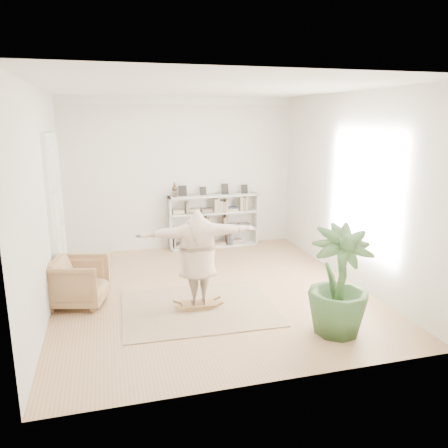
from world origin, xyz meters
name	(u,v)px	position (x,y,z in m)	size (l,w,h in m)	color
floor	(211,291)	(0.00, 0.00, 0.00)	(6.00, 6.00, 0.00)	#9F7B52
room_shell	(180,101)	(0.00, 2.94, 3.51)	(6.00, 6.00, 6.00)	silver
doors	(56,211)	(-2.70, 1.30, 1.40)	(0.09, 1.78, 2.92)	white
bookshelf	(213,222)	(0.74, 2.82, 0.64)	(2.20, 0.35, 1.64)	silver
armchair	(79,282)	(-2.30, 0.00, 0.41)	(0.87, 0.89, 0.81)	tan
rug	(198,308)	(-0.38, -0.70, 0.01)	(2.50, 2.00, 0.02)	tan
rocker_board	(198,304)	(-0.38, -0.70, 0.07)	(0.56, 0.35, 0.12)	olive
person	(198,255)	(-0.38, -0.70, 0.94)	(1.97, 0.54, 1.60)	#C8AD96
houseplant	(339,281)	(1.42, -2.07, 0.81)	(0.90, 0.90, 1.61)	#325229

